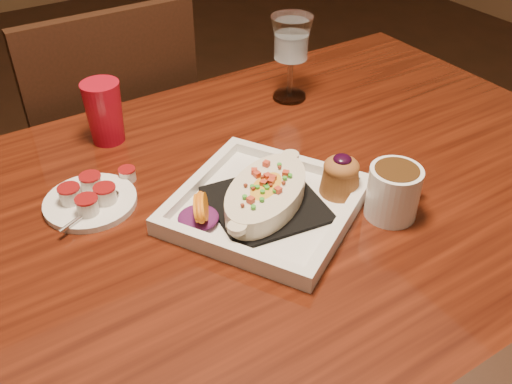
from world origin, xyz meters
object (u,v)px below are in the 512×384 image
chair_far (112,156)px  goblet (291,43)px  coffee_mug (395,190)px  red_tumbler (104,112)px  saucer (89,200)px  table (232,252)px  plate (273,197)px

chair_far → goblet: goblet is taller
coffee_mug → red_tumbler: red_tumbler is taller
coffee_mug → saucer: 0.50m
goblet → saucer: size_ratio=1.19×
table → goblet: bearing=41.0°
plate → coffee_mug: coffee_mug is taller
table → plate: size_ratio=3.98×
saucer → table: bearing=-34.8°
coffee_mug → table: bearing=135.2°
chair_far → red_tumbler: bearing=74.0°
table → goblet: goblet is taller
goblet → red_tumbler: bearing=173.3°
goblet → coffee_mug: bearing=-102.8°
table → coffee_mug: size_ratio=12.68×
table → coffee_mug: 0.30m
plate → saucer: bearing=115.1°
saucer → red_tumbler: bearing=60.6°
plate → saucer: plate is taller
red_tumbler → plate: bearing=-67.5°
coffee_mug → saucer: coffee_mug is taller
saucer → red_tumbler: size_ratio=1.26×
red_tumbler → table: bearing=-74.3°
coffee_mug → saucer: bearing=135.4°
red_tumbler → coffee_mug: bearing=-57.0°
chair_far → saucer: (-0.19, -0.50, 0.26)m
coffee_mug → red_tumbler: bearing=113.4°
plate → goblet: goblet is taller
plate → goblet: size_ratio=2.06×
goblet → red_tumbler: (-0.40, 0.05, -0.07)m
table → plate: 0.14m
table → saucer: saucer is taller
chair_far → table: bearing=90.0°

